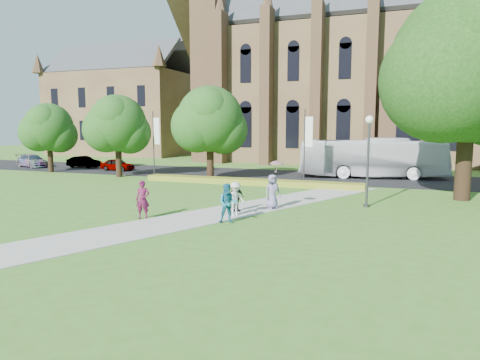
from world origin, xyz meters
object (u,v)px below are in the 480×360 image
at_px(large_tree, 470,65).
at_px(pedestrian_0, 143,199).
at_px(car_0, 118,165).
at_px(tour_coach, 371,158).
at_px(streetlamp, 368,150).
at_px(car_1, 84,162).
at_px(car_2, 33,161).

distance_m(large_tree, pedestrian_0, 21.07).
bearing_deg(pedestrian_0, car_0, 108.50).
height_order(tour_coach, car_0, tour_coach).
distance_m(car_0, pedestrian_0, 24.85).
xyz_separation_m(car_0, pedestrian_0, (15.65, -19.31, 0.35)).
relative_size(streetlamp, large_tree, 0.40).
xyz_separation_m(car_1, pedestrian_0, (21.08, -20.58, 0.34)).
relative_size(streetlamp, car_0, 1.43).
distance_m(car_0, car_1, 5.58).
height_order(car_1, pedestrian_0, pedestrian_0).
height_order(car_0, pedestrian_0, pedestrian_0).
xyz_separation_m(car_1, car_2, (-6.08, -1.33, 0.05)).
bearing_deg(car_1, large_tree, -102.71).
bearing_deg(streetlamp, tour_coach, 92.47).
relative_size(car_1, car_2, 0.81).
height_order(large_tree, car_1, large_tree).
bearing_deg(pedestrian_0, tour_coach, 45.70).
height_order(streetlamp, car_0, streetlamp).
bearing_deg(car_1, tour_coach, -86.71).
distance_m(tour_coach, car_0, 25.51).
xyz_separation_m(car_2, pedestrian_0, (27.16, -19.25, 0.28)).
relative_size(streetlamp, tour_coach, 0.41).
height_order(car_1, car_2, car_2).
xyz_separation_m(streetlamp, tour_coach, (-0.63, 14.69, -1.48)).
relative_size(large_tree, car_1, 3.39).
xyz_separation_m(large_tree, pedestrian_0, (-15.82, -11.80, -7.37)).
relative_size(tour_coach, pedestrian_0, 6.72).
height_order(large_tree, car_2, large_tree).
xyz_separation_m(tour_coach, car_0, (-25.34, -2.68, -1.17)).
xyz_separation_m(streetlamp, car_1, (-31.41, 13.28, -2.63)).
relative_size(tour_coach, car_2, 2.69).
distance_m(car_1, pedestrian_0, 29.47).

